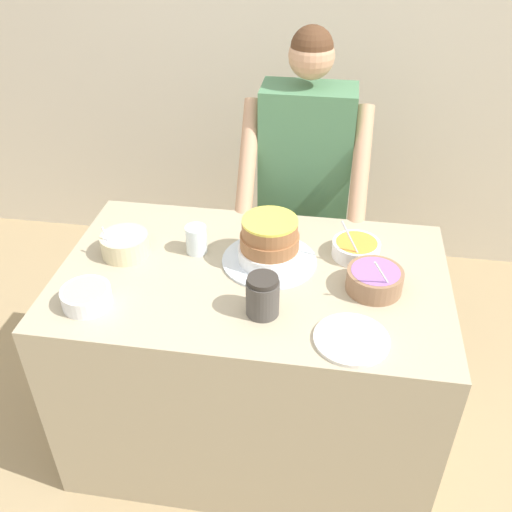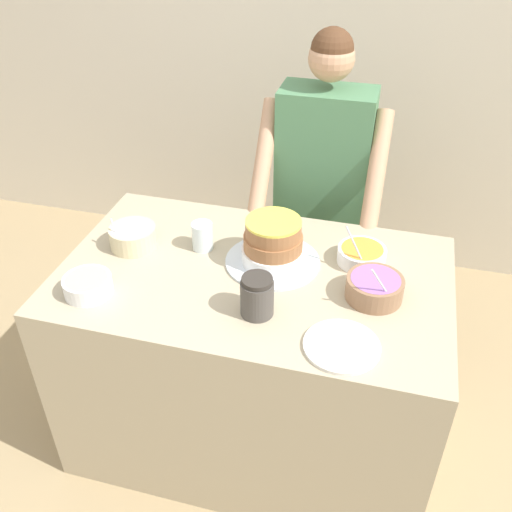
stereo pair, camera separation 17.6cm
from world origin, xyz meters
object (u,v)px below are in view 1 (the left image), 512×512
cake (270,244)px  person_baker (305,172)px  frosting_bowl_purple (375,279)px  drinking_glass (196,239)px  frosting_bowl_pink (86,296)px  ceramic_plate (351,339)px  frosting_bowl_orange (356,248)px  stoneware_jar (263,296)px  frosting_bowl_white (125,244)px

cake → person_baker: bearing=82.9°
person_baker → frosting_bowl_purple: 0.81m
cake → drinking_glass: size_ratio=3.24×
frosting_bowl_pink → cake: bearing=30.6°
ceramic_plate → frosting_bowl_orange: bearing=89.3°
frosting_bowl_pink → ceramic_plate: (0.90, -0.04, -0.03)m
frosting_bowl_orange → frosting_bowl_purple: size_ratio=0.92×
frosting_bowl_orange → stoneware_jar: bearing=-128.4°
person_baker → frosting_bowl_purple: (0.31, -0.75, -0.02)m
stoneware_jar → frosting_bowl_white: bearing=155.4°
frosting_bowl_purple → frosting_bowl_white: bearing=175.3°
cake → ceramic_plate: size_ratio=1.47×
frosting_bowl_pink → frosting_bowl_white: 0.31m
ceramic_plate → stoneware_jar: stoneware_jar is taller
frosting_bowl_purple → frosting_bowl_pink: bearing=-166.5°
frosting_bowl_white → frosting_bowl_purple: (0.94, -0.08, -0.00)m
person_baker → cake: (-0.08, -0.64, 0.02)m
person_baker → frosting_bowl_pink: 1.19m
ceramic_plate → stoneware_jar: 0.32m
frosting_bowl_purple → ceramic_plate: (-0.07, -0.28, -0.04)m
person_baker → frosting_bowl_white: 0.92m
person_baker → frosting_bowl_orange: size_ratio=8.73×
frosting_bowl_pink → frosting_bowl_purple: (0.97, 0.23, 0.01)m
frosting_bowl_orange → stoneware_jar: size_ratio=1.25×
frosting_bowl_orange → stoneware_jar: (-0.31, -0.39, 0.04)m
drinking_glass → ceramic_plate: bearing=-34.2°
ceramic_plate → person_baker: bearing=103.0°
drinking_glass → frosting_bowl_pink: bearing=-128.8°
frosting_bowl_purple → ceramic_plate: size_ratio=0.81×
drinking_glass → frosting_bowl_purple: bearing=-11.2°
frosting_bowl_purple → drinking_glass: (-0.68, 0.13, 0.01)m
frosting_bowl_purple → ceramic_plate: frosting_bowl_purple is taller
cake → frosting_bowl_purple: (0.39, -0.11, -0.04)m
frosting_bowl_pink → drinking_glass: drinking_glass is taller
frosting_bowl_purple → drinking_glass: frosting_bowl_purple is taller
frosting_bowl_purple → drinking_glass: size_ratio=1.79×
drinking_glass → stoneware_jar: (0.30, -0.32, 0.02)m
frosting_bowl_white → frosting_bowl_orange: bearing=8.0°
cake → frosting_bowl_pink: 0.68m
frosting_bowl_purple → frosting_bowl_orange: bearing=108.1°
person_baker → frosting_bowl_pink: (-0.66, -0.98, -0.03)m
frosting_bowl_white → drinking_glass: frosting_bowl_white is taller
person_baker → stoneware_jar: size_ratio=10.88×
person_baker → drinking_glass: size_ratio=14.41×
cake → stoneware_jar: cake is taller
cake → frosting_bowl_orange: 0.34m
stoneware_jar → drinking_glass: bearing=133.7°
cake → stoneware_jar: (0.02, -0.30, -0.01)m
frosting_bowl_orange → ceramic_plate: frosting_bowl_orange is taller
person_baker → stoneware_jar: bearing=-93.8°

